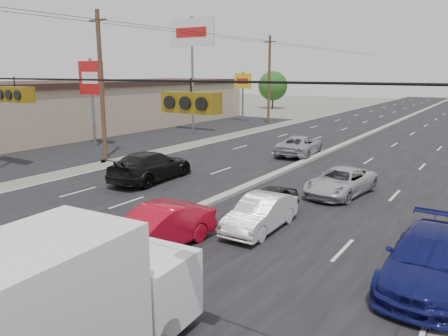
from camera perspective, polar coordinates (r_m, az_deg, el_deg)
The scene contains 20 objects.
ground at distance 13.76m, azimuth -26.81°, elevation -14.61°, with size 200.00×200.00×0.00m, color #606356.
road_surface at distance 37.96m, azimuth 15.72°, elevation 2.94°, with size 20.00×160.00×0.02m, color black.
center_median at distance 37.95m, azimuth 15.73°, elevation 3.09°, with size 0.50×160.00×0.20m, color gray.
strip_mall at distance 48.27m, azimuth -17.36°, elevation 7.53°, with size 12.00×42.00×4.60m, color tan.
parking_lot at distance 42.05m, azimuth -9.22°, elevation 4.13°, with size 10.00×42.00×0.02m, color black.
utility_pole_left_b at distance 31.39m, azimuth -15.73°, elevation 10.44°, with size 1.60×0.30×10.00m.
utility_pole_left_c at distance 51.51m, azimuth 5.91°, elevation 11.43°, with size 1.60×0.30×10.00m.
traffic_signals at distance 11.21m, azimuth -25.87°, elevation 8.88°, with size 25.00×0.30×0.54m.
pole_sign_mid at distance 36.75m, azimuth -16.93°, elevation 10.60°, with size 2.60×0.25×7.00m.
pole_sign_billboard at distance 42.46m, azimuth -4.21°, elevation 16.34°, with size 5.00×0.25×11.00m.
pole_sign_far at distance 53.21m, azimuth 2.48°, elevation 10.76°, with size 2.20×0.25×6.00m.
tree_left_far at distance 73.68m, azimuth 6.40°, elevation 10.61°, with size 4.80×4.80×6.12m.
box_truck at distance 8.75m, azimuth -22.41°, elevation -18.11°, with size 2.58×6.42×3.19m.
red_sedan at distance 15.08m, azimuth -8.82°, elevation -7.89°, with size 1.59×4.55×1.50m, color #AD0A1E.
queue_car_a at distance 18.31m, azimuth 5.67°, elevation -4.57°, with size 1.45×3.61×1.23m, color black.
queue_car_b at distance 16.80m, azimuth 4.82°, elevation -5.96°, with size 1.40×4.03×1.33m, color silver.
queue_car_c at distance 22.19m, azimuth 14.99°, elevation -1.81°, with size 2.17×4.70×1.31m, color #A2A6AA.
queue_car_d at distance 13.81m, azimuth 25.24°, elevation -10.85°, with size 2.16×5.31×1.54m, color #101454.
oncoming_near at distance 24.60m, azimuth -9.51°, elevation 0.22°, with size 2.29×5.63×1.63m, color black.
oncoming_far at distance 32.18m, azimuth 9.87°, elevation 2.89°, with size 2.39×5.18×1.44m, color #94959B.
Camera 1 is at (10.94, -5.86, 5.95)m, focal length 35.00 mm.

